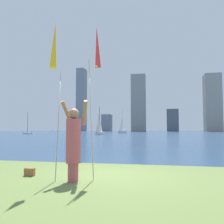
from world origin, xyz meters
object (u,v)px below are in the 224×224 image
object	(u,v)px
sailboat_0	(122,126)
bag	(30,172)
kite_flag_right	(97,51)
sailboat_4	(99,125)
kite_flag_left	(54,49)
person	(74,141)
sailboat_6	(27,133)

from	to	relation	value
sailboat_0	bag	bearing A→B (deg)	-83.48
kite_flag_right	sailboat_0	bearing A→B (deg)	98.41
sailboat_0	sailboat_4	size ratio (longest dim) A/B	1.10
bag	sailboat_0	size ratio (longest dim) A/B	0.04
kite_flag_left	kite_flag_right	distance (m)	1.19
kite_flag_left	sailboat_0	size ratio (longest dim) A/B	0.64
person	sailboat_6	distance (m)	50.36
kite_flag_left	person	bearing A→B (deg)	28.28
person	bag	xyz separation A→B (m)	(-1.41, 0.43, -0.87)
kite_flag_left	bag	world-z (taller)	kite_flag_left
kite_flag_right	sailboat_6	world-z (taller)	sailboat_6
kite_flag_right	bag	world-z (taller)	kite_flag_right
kite_flag_right	sailboat_6	bearing A→B (deg)	122.75
person	kite_flag_right	bearing A→B (deg)	56.17
bag	sailboat_4	distance (m)	41.63
bag	sailboat_0	distance (m)	55.94
person	kite_flag_right	xyz separation A→B (m)	(0.43, 0.57, 2.41)
sailboat_0	sailboat_4	world-z (taller)	sailboat_0
person	sailboat_6	bearing A→B (deg)	125.22
person	sailboat_0	size ratio (longest dim) A/B	0.32
person	sailboat_4	size ratio (longest dim) A/B	0.36
kite_flag_right	person	bearing A→B (deg)	-127.06
sailboat_0	sailboat_4	distance (m)	15.01
sailboat_0	sailboat_6	distance (m)	23.16
kite_flag_right	sailboat_4	size ratio (longest dim) A/B	0.72
kite_flag_left	sailboat_4	xyz separation A→B (m)	(-9.55, 41.36, -1.31)
kite_flag_right	sailboat_4	distance (m)	41.89
kite_flag_right	sailboat_4	bearing A→B (deg)	104.40
bag	sailboat_6	xyz separation A→B (m)	(-25.27, 42.29, 0.17)
sailboat_0	sailboat_6	xyz separation A→B (m)	(-18.92, -13.26, -1.65)
sailboat_6	sailboat_4	bearing A→B (deg)	-5.43
kite_flag_right	sailboat_0	world-z (taller)	sailboat_0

